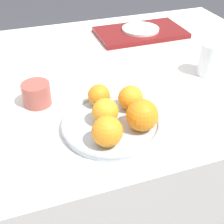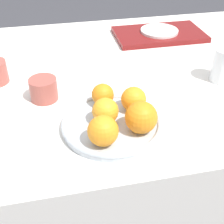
% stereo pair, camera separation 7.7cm
% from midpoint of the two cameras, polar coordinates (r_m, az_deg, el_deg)
% --- Properties ---
extents(ground_plane, '(12.00, 12.00, 0.00)m').
position_cam_midpoint_polar(ground_plane, '(1.56, -4.62, -18.26)').
color(ground_plane, '#38383D').
extents(table, '(1.49, 0.98, 0.76)m').
position_cam_midpoint_polar(table, '(1.28, -5.44, -8.20)').
color(table, silver).
rests_on(table, ground_plane).
extents(fruit_platter, '(0.26, 0.26, 0.02)m').
position_cam_midpoint_polar(fruit_platter, '(0.80, -2.78, -2.30)').
color(fruit_platter, '#B2BCC6').
rests_on(fruit_platter, table).
extents(orange_0, '(0.07, 0.07, 0.07)m').
position_cam_midpoint_polar(orange_0, '(0.78, -4.11, -0.00)').
color(orange_0, orange).
rests_on(orange_0, fruit_platter).
extents(orange_1, '(0.07, 0.07, 0.07)m').
position_cam_midpoint_polar(orange_1, '(0.71, -4.00, -3.69)').
color(orange_1, orange).
rests_on(orange_1, fruit_platter).
extents(orange_2, '(0.06, 0.06, 0.06)m').
position_cam_midpoint_polar(orange_2, '(0.84, -5.03, 2.95)').
color(orange_2, orange).
rests_on(orange_2, fruit_platter).
extents(orange_3, '(0.08, 0.08, 0.08)m').
position_cam_midpoint_polar(orange_3, '(0.75, 2.64, -0.69)').
color(orange_3, orange).
rests_on(orange_3, fruit_platter).
extents(orange_4, '(0.07, 0.07, 0.07)m').
position_cam_midpoint_polar(orange_4, '(0.83, 0.75, 2.51)').
color(orange_4, orange).
rests_on(orange_4, fruit_platter).
extents(water_glass, '(0.08, 0.08, 0.11)m').
position_cam_midpoint_polar(water_glass, '(1.05, 15.65, 9.21)').
color(water_glass, silver).
rests_on(water_glass, table).
extents(serving_tray, '(0.36, 0.21, 0.02)m').
position_cam_midpoint_polar(serving_tray, '(1.35, 3.53, 14.27)').
color(serving_tray, maroon).
rests_on(serving_tray, table).
extents(side_plate, '(0.15, 0.15, 0.01)m').
position_cam_midpoint_polar(side_plate, '(1.34, 3.55, 14.87)').
color(side_plate, silver).
rests_on(side_plate, serving_tray).
extents(cup_2, '(0.08, 0.08, 0.07)m').
position_cam_midpoint_polar(cup_2, '(0.91, -16.03, 3.11)').
color(cup_2, '#9E4C42').
rests_on(cup_2, table).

